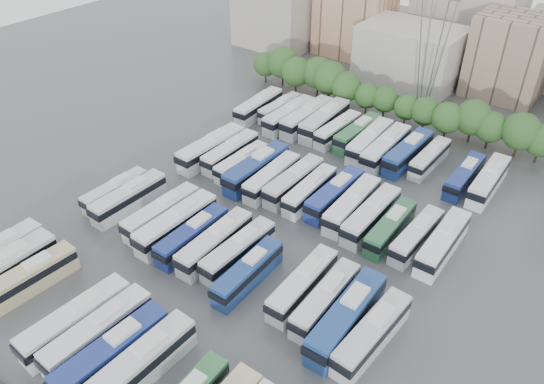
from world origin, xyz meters
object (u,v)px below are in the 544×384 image
Objects in this scene: bus_r2_s1 at (211,148)px; bus_r3_s3 at (307,117)px; bus_r1_s8 at (248,272)px; bus_r2_s8 at (335,194)px; bus_r3_s1 at (280,108)px; bus_r3_s0 at (259,106)px; bus_r1_s7 at (238,250)px; bus_r3_s4 at (325,120)px; bus_r1_s11 at (326,299)px; bus_r2_s5 at (272,177)px; bus_r3_s13 at (489,181)px; bus_r2_s7 at (310,190)px; bus_r1_s13 at (372,334)px; bus_r3_s2 at (289,115)px; bus_r3_s5 at (338,130)px; bus_r3_s8 at (386,148)px; electricity_pylon at (439,12)px; bus_r1_s0 at (116,191)px; bus_r0_s5 at (76,320)px; bus_r1_s3 at (162,213)px; bus_r3_s6 at (358,133)px; bus_r3_s10 at (430,158)px; bus_r2_s13 at (443,243)px; bus_r1_s10 at (303,284)px; bus_r2_s12 at (416,236)px; bus_r3_s9 at (408,152)px; bus_r1_s5 at (193,235)px; bus_r0_s8 at (140,365)px; bus_r2_s3 at (242,162)px; bus_r2_s11 at (390,227)px; bus_r0_s6 at (98,332)px; bus_r1_s6 at (215,243)px; bus_r3_s12 at (464,176)px; bus_r3_s7 at (370,141)px; bus_r2_s9 at (352,205)px; bus_r1_s4 at (176,224)px; bus_r2_s4 at (257,168)px; bus_r1_s1 at (129,198)px; bus_r2_s2 at (230,152)px; bus_r1_s12 at (347,317)px; bus_r2_s10 at (371,215)px.

bus_r3_s3 is (6.38, 18.68, 0.00)m from bus_r2_s1.
bus_r2_s8 reaches higher than bus_r1_s8.
bus_r3_s0 is at bearing -147.00° from bus_r3_s1.
bus_r1_s7 is 0.87× the size of bus_r3_s4.
bus_r2_s5 is at bearing 139.02° from bus_r1_s11.
bus_r3_s13 is (39.62, -1.17, 0.27)m from bus_r3_s1.
bus_r2_s7 is at bearing 99.28° from bus_r1_s8.
bus_r3_s2 is (-36.15, 35.50, 0.07)m from bus_r1_s13.
bus_r3_s5 is 9.88m from bus_r3_s8.
bus_r1_s0 is at bearing -112.71° from electricity_pylon.
bus_r0_s5 is 20.00m from bus_r1_s3.
bus_r3_s6 is 13.23m from bus_r3_s10.
bus_r2_s13 reaches higher than bus_r1_s3.
bus_r2_s12 is at bearing 65.35° from bus_r1_s10.
bus_r3_s3 is at bearing -179.02° from bus_r3_s9.
bus_r2_s1 reaches higher than bus_r1_s5.
bus_r3_s3 reaches higher than bus_r1_s13.
bus_r1_s5 is 1.02× the size of bus_r2_s7.
bus_r1_s10 is 0.99× the size of bus_r2_s5.
bus_r0_s8 is 23.98m from bus_r1_s13.
bus_r2_s3 is 0.95× the size of bus_r2_s11.
bus_r0_s6 is 54.38m from bus_r3_s2.
bus_r3_s1 is 16.61m from bus_r3_s6.
bus_r3_s8 is (6.50, 52.70, 0.08)m from bus_r0_s6.
bus_r1_s6 is at bearing 9.98° from bus_r1_s5.
bus_r0_s6 is 28.86m from bus_r1_s13.
bus_r3_s3 is 1.17× the size of bus_r3_s12.
bus_r3_s7 is at bearing 87.47° from bus_r2_s7.
bus_r1_s6 is at bearing -109.33° from bus_r3_s10.
bus_r3_s1 is (-23.16, 54.85, -0.38)m from bus_r0_s8.
bus_r1_s7 is at bearing -113.62° from bus_r2_s9.
bus_r1_s4 is 1.01× the size of bus_r3_s9.
bus_r3_s8 is at bearing 65.43° from bus_r1_s3.
bus_r2_s3 is at bearing 130.21° from bus_r1_s7.
bus_r3_s4 is 1.13× the size of bus_r3_s6.
bus_r1_s7 is 18.86m from bus_r2_s4.
bus_r2_s12 is at bearing 25.88° from bus_r1_s1.
bus_r0_s8 is 16.87m from bus_r1_s8.
bus_r0_s8 is at bearing -81.41° from bus_r3_s6.
bus_r2_s1 reaches higher than bus_r0_s8.
bus_r3_s7 is at bearing -11.55° from bus_r3_s4.
bus_r2_s2 is 1.09× the size of bus_r2_s3.
bus_r2_s5 is at bearing 141.77° from bus_r1_s12.
bus_r1_s11 reaches higher than bus_r1_s5.
bus_r3_s3 is at bearing 91.00° from bus_r1_s3.
bus_r2_s4 is at bearing -172.62° from bus_r2_s8.
bus_r2_s7 is at bearing -90.81° from electricity_pylon.
bus_r0_s5 is 1.14× the size of bus_r2_s11.
bus_r0_s5 reaches higher than bus_r2_s10.
bus_r0_s5 is (-6.90, -74.08, -16.66)m from electricity_pylon.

